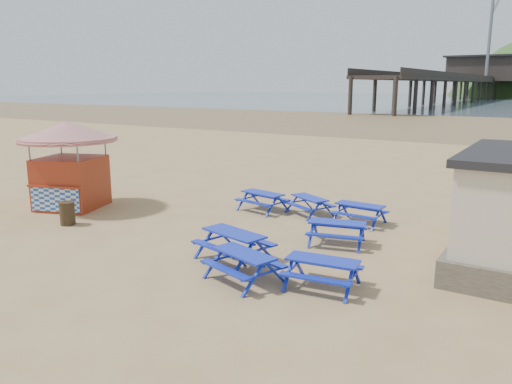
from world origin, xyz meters
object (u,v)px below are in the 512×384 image
Objects in this scene: litter_bin at (67,213)px; ice_cream_kiosk at (69,154)px; picnic_table_blue_a at (263,202)px; picnic_table_blue_b at (309,206)px; picnic_table_yellow at (58,200)px.

ice_cream_kiosk is at bearing 138.13° from litter_bin.
ice_cream_kiosk is at bearing -141.70° from picnic_table_blue_a.
picnic_table_blue_a is 7.18m from litter_bin.
picnic_table_yellow is at bearing -126.20° from picnic_table_blue_b.
picnic_table_blue_b is 9.98m from picnic_table_yellow.
picnic_table_blue_a reaches higher than picnic_table_blue_b.
picnic_table_blue_b is at bearing 5.54° from ice_cream_kiosk.
ice_cream_kiosk is 3.19m from litter_bin.
litter_bin is (2.36, -1.40, 0.08)m from picnic_table_yellow.
ice_cream_kiosk is at bearing -127.25° from picnic_table_blue_b.
litter_bin reaches higher than picnic_table_yellow.
litter_bin is (-6.61, -5.77, 0.07)m from picnic_table_blue_b.
picnic_table_yellow is 1.91m from ice_cream_kiosk.
ice_cream_kiosk reaches higher than picnic_table_blue_a.
ice_cream_kiosk is at bearing 42.21° from picnic_table_yellow.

